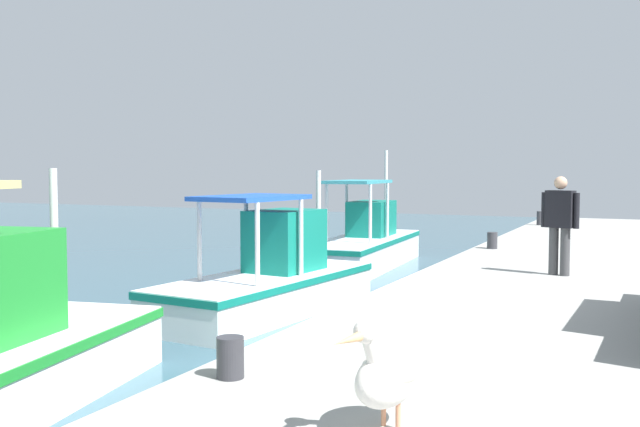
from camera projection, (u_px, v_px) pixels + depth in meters
fishing_boat_third at (269, 280)px, 12.98m from camera, size 5.15×2.23×2.59m
fishing_boat_fourth at (365, 244)px, 19.02m from camera, size 5.92×2.09×3.16m
pelican at (387, 373)px, 4.96m from camera, size 0.97×0.48×0.82m
fisherman_standing at (560, 220)px, 12.16m from camera, size 0.35×0.64×1.69m
mooring_bollard_nearest at (230, 357)px, 6.20m from camera, size 0.24×0.24×0.36m
mooring_bollard_second at (492, 240)px, 16.28m from camera, size 0.23×0.23×0.38m
mooring_bollard_third at (540, 218)px, 23.12m from camera, size 0.21×0.21×0.45m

